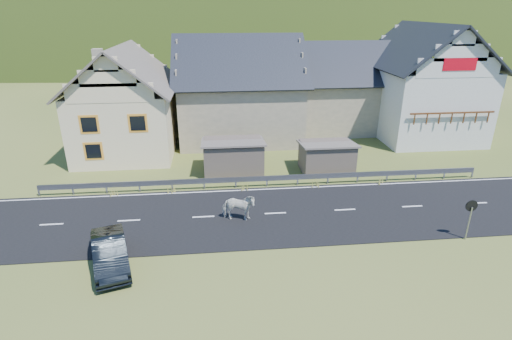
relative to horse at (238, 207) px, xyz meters
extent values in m
plane|color=#3F511B|center=(2.09, 0.55, -0.81)|extent=(160.00, 160.00, 0.00)
cube|color=black|center=(2.09, 0.55, -0.79)|extent=(60.00, 7.00, 0.04)
cube|color=silver|center=(2.09, 0.55, -0.76)|extent=(60.00, 6.60, 0.01)
cube|color=#93969B|center=(2.09, 4.23, -0.23)|extent=(28.00, 0.08, 0.34)
cube|color=#93969B|center=(-11.91, 4.25, -0.46)|extent=(0.10, 0.06, 0.70)
cube|color=#93969B|center=(-9.91, 4.25, -0.46)|extent=(0.10, 0.06, 0.70)
cube|color=#93969B|center=(-7.91, 4.25, -0.46)|extent=(0.10, 0.06, 0.70)
cube|color=#93969B|center=(-5.91, 4.25, -0.46)|extent=(0.10, 0.06, 0.70)
cube|color=#93969B|center=(-3.91, 4.25, -0.46)|extent=(0.10, 0.06, 0.70)
cube|color=#93969B|center=(-1.91, 4.25, -0.46)|extent=(0.10, 0.06, 0.70)
cube|color=#93969B|center=(0.09, 4.25, -0.46)|extent=(0.10, 0.06, 0.70)
cube|color=#93969B|center=(2.09, 4.25, -0.46)|extent=(0.10, 0.06, 0.70)
cube|color=#93969B|center=(4.09, 4.25, -0.46)|extent=(0.10, 0.06, 0.70)
cube|color=#93969B|center=(6.09, 4.25, -0.46)|extent=(0.10, 0.06, 0.70)
cube|color=#93969B|center=(8.09, 4.25, -0.46)|extent=(0.10, 0.06, 0.70)
cube|color=#93969B|center=(10.09, 4.25, -0.46)|extent=(0.10, 0.06, 0.70)
cube|color=#93969B|center=(12.09, 4.25, -0.46)|extent=(0.10, 0.06, 0.70)
cube|color=#93969B|center=(14.09, 4.25, -0.46)|extent=(0.10, 0.06, 0.70)
cube|color=#93969B|center=(16.09, 4.25, -0.46)|extent=(0.10, 0.06, 0.70)
cube|color=brown|center=(0.09, 7.05, 0.29)|extent=(4.30, 3.30, 2.40)
cube|color=brown|center=(6.59, 6.55, 0.19)|extent=(3.80, 2.90, 2.20)
cube|color=beige|center=(-7.91, 12.55, 1.69)|extent=(7.00, 9.00, 5.00)
cube|color=orange|center=(-9.51, 8.05, 2.59)|extent=(1.30, 0.12, 1.30)
cube|color=orange|center=(-6.31, 8.05, 2.59)|extent=(1.30, 0.12, 1.30)
cube|color=orange|center=(-9.51, 8.05, 0.69)|extent=(1.30, 0.12, 1.30)
cube|color=tan|center=(-9.91, 14.05, 5.75)|extent=(0.70, 0.70, 2.40)
cube|color=tan|center=(1.09, 15.55, 1.69)|extent=(10.00, 9.00, 5.00)
cube|color=tan|center=(11.09, 17.55, 1.49)|extent=(9.00, 8.00, 4.60)
cube|color=silver|center=(17.09, 14.55, 2.19)|extent=(8.00, 10.00, 6.00)
cube|color=red|center=(17.09, 9.52, 5.99)|extent=(2.60, 0.06, 0.90)
cube|color=#553112|center=(17.09, 9.30, 2.39)|extent=(6.80, 0.12, 0.12)
ellipsoid|color=#2E3D14|center=(7.09, 180.55, -20.81)|extent=(440.00, 280.00, 260.00)
ellipsoid|color=black|center=(-52.91, 110.55, 5.19)|extent=(76.00, 50.00, 28.00)
imported|color=beige|center=(0.00, 0.00, 0.00)|extent=(1.18, 1.95, 1.54)
imported|color=black|center=(-5.89, -3.45, -0.14)|extent=(2.51, 4.28, 1.33)
cylinder|color=#93969B|center=(11.10, -3.05, 0.09)|extent=(0.07, 0.07, 1.79)
cylinder|color=black|center=(11.10, -2.97, 1.03)|extent=(0.59, 0.07, 0.59)
cylinder|color=white|center=(11.10, -2.94, 1.03)|extent=(0.50, 0.05, 0.50)
camera|label=1|loc=(-1.02, -18.94, 9.90)|focal=28.00mm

